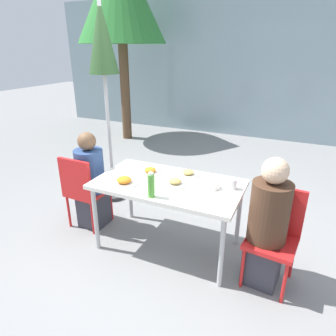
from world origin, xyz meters
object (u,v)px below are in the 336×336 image
Objects in this scene: person_right at (267,227)px; person_left at (91,183)px; chair_left at (83,187)px; chair_right at (275,230)px; closed_umbrella at (103,50)px; bottle at (151,185)px; drinking_cup at (233,184)px; salad_bowl at (212,185)px.

person_left is at bearing 2.59° from person_right.
chair_right is at bearing 1.97° from chair_left.
person_right is at bearing -21.14° from closed_umbrella.
drinking_cup is at bearing 36.69° from bottle.
salad_bowl is at bearing 42.01° from bottle.
chair_right is at bearing -18.87° from closed_umbrella.
chair_left is 1.00× the size of chair_right.
chair_right is 2.68m from closed_umbrella.
chair_right reaches higher than salad_bowl.
person_left is 1.57m from drinking_cup.
chair_right is 0.35× the size of closed_umbrella.
person_left is at bearing -178.53° from salad_bowl.
person_left is at bearing 4.88° from chair_right.
bottle is at bearing 22.42° from chair_right.
bottle is 0.58m from salad_bowl.
salad_bowl is (-0.59, 0.09, 0.26)m from chair_right.
salad_bowl is (-0.54, 0.17, 0.20)m from person_right.
closed_umbrella reaches higher than drinking_cup.
closed_umbrella is at bearing 157.66° from salad_bowl.
chair_right is (1.96, -0.06, -0.03)m from person_left.
person_left is 4.88× the size of bottle.
bottle is at bearing -42.00° from closed_umbrella.
person_right is 1.02m from bottle.
person_right is 0.47× the size of closed_umbrella.
chair_right is at bearing 15.80° from bottle.
drinking_cup is at bearing -26.58° from person_right.
bottle is (-0.96, -0.21, 0.28)m from person_right.
person_right is at bearing 12.58° from bottle.
person_right is 2.62m from closed_umbrella.
person_left reaches higher than chair_right.
bottle reaches higher than salad_bowl.
person_left is 1.96m from chair_right.
bottle reaches higher than chair_right.
person_right is at bearing 58.14° from chair_right.
chair_left is 1.59m from closed_umbrella.
person_left is 1.30× the size of chair_right.
person_left reaches higher than drinking_cup.
chair_left is 8.99× the size of drinking_cup.
person_left reaches higher than chair_left.
person_right reaches higher than chair_left.
person_left is at bearing 58.14° from chair_left.
closed_umbrella is (-0.20, 0.68, 1.37)m from person_left.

